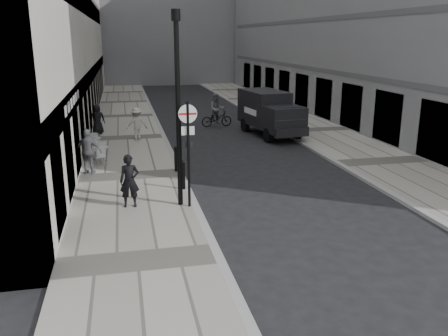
% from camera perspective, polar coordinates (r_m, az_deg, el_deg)
% --- Properties ---
extents(ground, '(120.00, 120.00, 0.00)m').
position_cam_1_polar(ground, '(10.05, 2.34, -17.31)').
color(ground, black).
rests_on(ground, ground).
extents(sidewalk, '(4.00, 60.00, 0.12)m').
position_cam_1_polar(sidewalk, '(26.72, -11.54, 3.52)').
color(sidewalk, '#A09C90').
rests_on(sidewalk, ground).
extents(far_sidewalk, '(4.00, 60.00, 0.12)m').
position_cam_1_polar(far_sidewalk, '(28.96, 10.82, 4.47)').
color(far_sidewalk, '#A09C90').
rests_on(far_sidewalk, ground).
extents(walking_man, '(0.65, 0.45, 1.72)m').
position_cam_1_polar(walking_man, '(15.52, -11.30, -1.55)').
color(walking_man, black).
rests_on(walking_man, sidewalk).
extents(sign_post, '(0.59, 0.09, 3.42)m').
position_cam_1_polar(sign_post, '(14.95, -4.33, 3.35)').
color(sign_post, black).
rests_on(sign_post, sidewalk).
extents(lamppost, '(0.28, 0.28, 6.13)m').
position_cam_1_polar(lamppost, '(14.95, -5.56, 8.05)').
color(lamppost, black).
rests_on(lamppost, sidewalk).
extents(bollard_near, '(0.13, 0.13, 0.96)m').
position_cam_1_polar(bollard_near, '(19.46, -5.81, 0.98)').
color(bollard_near, black).
rests_on(bollard_near, sidewalk).
extents(bollard_far, '(0.13, 0.13, 0.99)m').
position_cam_1_polar(bollard_far, '(17.15, -4.90, -0.94)').
color(bollard_far, black).
rests_on(bollard_far, sidewalk).
extents(panel_van, '(2.60, 5.46, 2.48)m').
position_cam_1_polar(panel_van, '(27.27, 5.43, 6.85)').
color(panel_van, black).
rests_on(panel_van, ground).
extents(cyclist, '(1.97, 0.81, 2.08)m').
position_cam_1_polar(cyclist, '(29.87, -0.90, 6.53)').
color(cyclist, black).
rests_on(cyclist, ground).
extents(pedestrian_a, '(1.15, 0.74, 1.83)m').
position_cam_1_polar(pedestrian_a, '(19.68, -16.00, 1.91)').
color(pedestrian_a, slate).
rests_on(pedestrian_a, sidewalk).
extents(pedestrian_b, '(1.20, 0.78, 1.74)m').
position_cam_1_polar(pedestrian_b, '(25.77, -10.45, 5.26)').
color(pedestrian_b, '#AFAAA2').
rests_on(pedestrian_b, sidewalk).
extents(pedestrian_c, '(0.83, 0.54, 1.69)m').
position_cam_1_polar(pedestrian_c, '(27.93, -14.98, 5.71)').
color(pedestrian_c, black).
rests_on(pedestrian_c, sidewalk).
extents(cafe_table_near, '(0.69, 1.56, 0.89)m').
position_cam_1_polar(cafe_table_near, '(22.54, -15.50, 2.40)').
color(cafe_table_near, silver).
rests_on(cafe_table_near, sidewalk).
extents(cafe_table_mid, '(0.64, 1.44, 0.82)m').
position_cam_1_polar(cafe_table_mid, '(21.44, -14.53, 1.73)').
color(cafe_table_mid, silver).
rests_on(cafe_table_mid, sidewalk).
extents(cafe_table_far, '(0.75, 1.70, 0.97)m').
position_cam_1_polar(cafe_table_far, '(22.85, -15.47, 2.68)').
color(cafe_table_far, silver).
rests_on(cafe_table_far, sidewalk).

